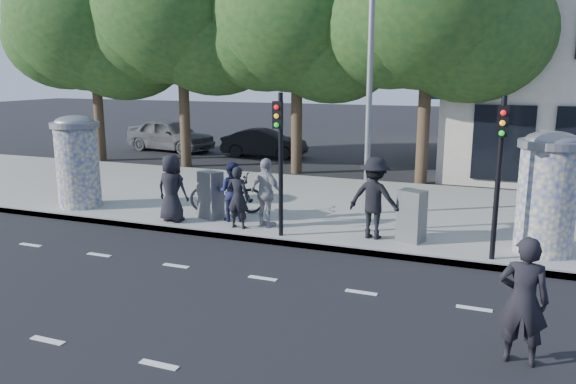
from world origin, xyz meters
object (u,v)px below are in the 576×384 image
at_px(ped_b, 238,197).
at_px(car_mid, 264,143).
at_px(ped_a, 172,188).
at_px(ad_column_left, 77,159).
at_px(traffic_pole_near, 280,150).
at_px(ped_e, 266,193).
at_px(traffic_pole_far, 499,162).
at_px(street_lamp, 370,41).
at_px(cabinet_right, 412,216).
at_px(ped_c, 231,191).
at_px(ped_d, 374,198).
at_px(car_left, 170,135).
at_px(ad_column_right, 548,190).
at_px(man_road, 523,301).
at_px(cabinet_left, 210,195).
at_px(bicycle, 227,193).

bearing_deg(ped_b, car_mid, -69.18).
bearing_deg(ped_b, ped_a, 1.64).
bearing_deg(ad_column_left, traffic_pole_near, -6.11).
bearing_deg(ped_b, ped_e, -148.34).
xyz_separation_m(traffic_pole_far, street_lamp, (-3.40, 2.84, 2.56)).
bearing_deg(cabinet_right, ped_a, -153.61).
height_order(ped_e, cabinet_right, ped_e).
bearing_deg(ped_c, traffic_pole_far, 157.78).
relative_size(ped_d, car_left, 0.40).
height_order(ped_b, ped_d, ped_d).
bearing_deg(cabinet_right, ped_e, -157.28).
xyz_separation_m(ad_column_right, traffic_pole_far, (-1.00, -0.91, 0.69)).
distance_m(traffic_pole_near, car_mid, 13.87).
distance_m(ped_a, car_left, 14.77).
relative_size(street_lamp, ped_d, 4.14).
distance_m(ped_c, ped_e, 1.12).
relative_size(ped_b, man_road, 0.85).
bearing_deg(man_road, ad_column_left, -19.17).
bearing_deg(man_road, traffic_pole_near, -34.90).
height_order(ped_d, man_road, ped_d).
height_order(ped_b, ped_e, ped_e).
bearing_deg(traffic_pole_far, traffic_pole_near, 180.00).
height_order(ped_b, cabinet_left, ped_b).
relative_size(ped_e, bicycle, 0.84).
xyz_separation_m(traffic_pole_far, ped_d, (-2.68, 0.67, -1.11)).
relative_size(ped_d, ped_e, 1.10).
relative_size(ad_column_left, car_mid, 0.66).
bearing_deg(bicycle, ped_a, 131.70).
relative_size(traffic_pole_far, ped_c, 2.17).
bearing_deg(ped_a, car_left, -54.69).
xyz_separation_m(ad_column_right, bicycle, (-8.05, 0.67, -0.84)).
xyz_separation_m(ad_column_left, cabinet_right, (9.59, 0.00, -0.78)).
bearing_deg(ped_b, cabinet_right, -174.20).
bearing_deg(car_left, street_lamp, -117.68).
bearing_deg(car_left, bicycle, -130.83).
bearing_deg(ped_a, bicycle, -121.18).
xyz_separation_m(ped_d, bicycle, (-4.37, 0.91, -0.41)).
xyz_separation_m(ad_column_right, ped_d, (-3.68, -0.24, -0.42)).
relative_size(ped_a, ped_d, 0.92).
relative_size(car_left, car_mid, 1.20).
distance_m(ped_c, bicycle, 0.91).
distance_m(ped_d, cabinet_right, 0.95).
bearing_deg(ped_a, cabinet_left, -137.69).
height_order(ad_column_right, man_road, ad_column_right).
bearing_deg(cabinet_right, car_mid, 148.93).
relative_size(ad_column_left, cabinet_right, 2.19).
distance_m(cabinet_left, cabinet_right, 5.36).
height_order(ad_column_right, street_lamp, street_lamp).
bearing_deg(bicycle, car_left, 24.19).
height_order(ad_column_left, ped_a, ad_column_left).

